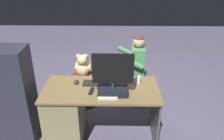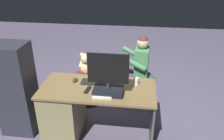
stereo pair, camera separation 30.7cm
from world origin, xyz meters
TOP-DOWN VIEW (x-y plane):
  - ground_plane at (0.00, 0.00)m, footprint 10.00×10.00m
  - desk at (0.36, 0.41)m, footprint 1.40×0.66m
  - monitor at (-0.15, 0.52)m, footprint 0.46×0.20m
  - keyboard at (0.02, 0.30)m, footprint 0.42×0.14m
  - computer_mouse at (0.32, 0.28)m, footprint 0.06×0.10m
  - cup at (-0.45, 0.27)m, footprint 0.07×0.07m
  - tv_remote at (0.11, 0.48)m, footprint 0.06×0.15m
  - notebook_binder at (-0.08, 0.50)m, footprint 0.24×0.31m
  - office_chair_teddy at (0.33, -0.40)m, footprint 0.51×0.51m
  - teddy_bear at (0.33, -0.41)m, footprint 0.25×0.25m
  - visitor_chair at (-0.52, -0.46)m, footprint 0.44×0.44m
  - person at (-0.43, -0.45)m, footprint 0.51×0.50m
  - equipment_rack at (1.06, 0.42)m, footprint 0.44×0.36m

SIDE VIEW (x-z plane):
  - ground_plane at x=0.00m, z-range 0.00..0.00m
  - office_chair_teddy at x=0.33m, z-range 0.02..0.50m
  - visitor_chair at x=-0.52m, z-range 0.05..0.52m
  - desk at x=0.36m, z-range 0.03..0.75m
  - equipment_rack at x=1.06m, z-range 0.00..1.25m
  - teddy_bear at x=0.33m, z-range 0.46..0.83m
  - person at x=-0.43m, z-range 0.10..1.23m
  - tv_remote at x=0.11m, z-range 0.73..0.75m
  - keyboard at x=0.02m, z-range 0.73..0.75m
  - notebook_binder at x=-0.08m, z-range 0.73..0.75m
  - computer_mouse at x=0.32m, z-range 0.73..0.76m
  - cup at x=-0.45m, z-range 0.73..0.82m
  - monitor at x=-0.15m, z-range 0.65..1.15m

